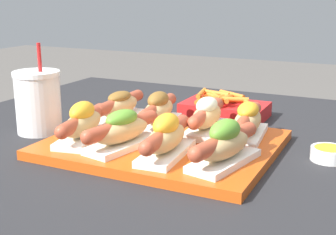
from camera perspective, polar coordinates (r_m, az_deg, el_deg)
name	(u,v)px	position (r m, az deg, el deg)	size (l,w,h in m)	color
serving_tray	(164,144)	(0.91, -0.55, -3.27)	(0.42, 0.35, 0.02)	#CC4C14
hot_dog_0	(83,123)	(0.91, -10.35, -0.65)	(0.09, 0.19, 0.08)	white
hot_dog_1	(122,130)	(0.86, -5.62, -1.52)	(0.09, 0.19, 0.07)	white
hot_dog_2	(166,137)	(0.81, -0.24, -2.40)	(0.07, 0.19, 0.08)	white
hot_dog_3	(225,144)	(0.78, 6.92, -3.25)	(0.09, 0.19, 0.08)	white
hot_dog_4	(120,106)	(1.04, -5.89, 1.38)	(0.06, 0.19, 0.07)	white
hot_dog_5	(158,110)	(0.99, -1.19, 0.90)	(0.08, 0.19, 0.07)	white
hot_dog_6	(207,116)	(0.95, 4.73, 0.20)	(0.07, 0.19, 0.07)	white
hot_dog_7	(248,121)	(0.92, 9.68, -0.45)	(0.08, 0.19, 0.07)	white
sauce_bowl	(329,153)	(0.90, 19.06, -4.14)	(0.07, 0.07, 0.02)	silver
drink_cup	(38,102)	(1.04, -15.54, 1.86)	(0.10, 0.10, 0.19)	white
fries_basket	(224,108)	(1.15, 6.88, 1.11)	(0.20, 0.14, 0.06)	red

